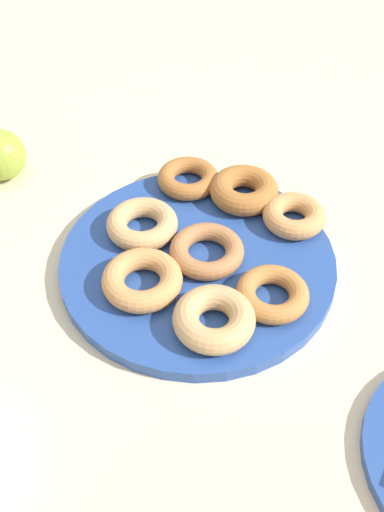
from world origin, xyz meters
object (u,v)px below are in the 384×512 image
at_px(apple, 0,155).
at_px(donut_2, 142,280).
at_px(donut_6, 294,216).
at_px(donut_0, 244,190).
at_px(donut_plate, 197,261).
at_px(donut_3, 188,178).
at_px(donut_1, 142,224).
at_px(donut_7, 206,252).
at_px(donut_5, 272,294).
at_px(donut_4, 214,319).

bearing_deg(apple, donut_2, 145.75).
bearing_deg(donut_6, donut_0, -25.96).
relative_size(donut_plate, donut_0, 3.67).
bearing_deg(donut_3, donut_1, 71.50).
xyz_separation_m(donut_3, donut_7, (-0.05, 0.13, -0.00)).
distance_m(donut_7, apple, 0.34).
xyz_separation_m(donut_5, donut_6, (-0.01, -0.13, 0.00)).
height_order(donut_plate, donut_7, donut_7).
relative_size(donut_plate, donut_4, 3.75).
bearing_deg(donut_4, donut_0, -89.15).
distance_m(donut_3, donut_5, 0.23).
bearing_deg(donut_4, donut_7, -73.68).
xyz_separation_m(donut_0, donut_1, (0.11, 0.09, -0.00)).
distance_m(donut_3, donut_6, 0.15).
distance_m(donut_0, donut_2, 0.20).
distance_m(donut_1, donut_7, 0.09).
relative_size(donut_1, apple, 1.23).
relative_size(donut_plate, donut_3, 4.00).
bearing_deg(donut_3, donut_2, 87.47).
relative_size(donut_2, donut_4, 1.04).
distance_m(donut_4, donut_5, 0.08).
xyz_separation_m(donut_0, donut_2, (0.09, 0.18, -0.00)).
bearing_deg(donut_2, donut_4, 157.24).
distance_m(donut_0, donut_5, 0.18).
distance_m(donut_1, donut_4, 0.17).
bearing_deg(donut_1, donut_5, 156.13).
bearing_deg(apple, donut_6, 176.00).
bearing_deg(donut_7, donut_5, 150.97).
relative_size(donut_3, apple, 1.15).
height_order(donut_0, donut_6, donut_0).
xyz_separation_m(donut_1, donut_4, (-0.12, 0.13, 0.00)).
distance_m(donut_4, donut_6, 0.20).
bearing_deg(donut_plate, apple, -20.12).
distance_m(donut_plate, donut_2, 0.08).
relative_size(donut_2, donut_3, 1.11).
bearing_deg(apple, donut_0, -179.20).
relative_size(donut_2, donut_7, 1.03).
xyz_separation_m(donut_3, donut_6, (-0.15, 0.05, 0.00)).
bearing_deg(donut_7, donut_6, -137.59).
bearing_deg(donut_7, donut_4, 106.32).
bearing_deg(apple, donut_5, 158.09).
distance_m(donut_1, donut_5, 0.19).
xyz_separation_m(donut_1, apple, (0.23, -0.09, 0.01)).
xyz_separation_m(donut_2, donut_7, (-0.06, -0.06, -0.00)).
xyz_separation_m(donut_4, apple, (0.35, -0.21, 0.01)).
distance_m(donut_4, apple, 0.41).
bearing_deg(donut_3, donut_7, 111.80).
xyz_separation_m(donut_0, donut_4, (-0.00, 0.22, -0.00)).
xyz_separation_m(donut_1, donut_6, (-0.18, -0.06, -0.00)).
distance_m(donut_0, donut_3, 0.08).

